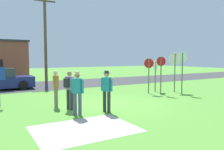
% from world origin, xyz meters
% --- Properties ---
extents(ground_plane, '(80.00, 80.00, 0.00)m').
position_xyz_m(ground_plane, '(0.00, 0.00, 0.00)').
color(ground_plane, '#518E33').
extents(street_asphalt, '(60.00, 6.40, 0.01)m').
position_xyz_m(street_asphalt, '(0.00, 9.24, 0.00)').
color(street_asphalt, '#38383A').
rests_on(street_asphalt, ground).
extents(concrete_path, '(3.20, 2.40, 0.01)m').
position_xyz_m(concrete_path, '(-2.68, -2.87, 0.00)').
color(concrete_path, '#ADAAA3').
rests_on(concrete_path, ground).
extents(utility_pole, '(1.80, 0.24, 7.63)m').
position_xyz_m(utility_pole, '(-0.59, 10.12, 3.99)').
color(utility_pole, brown).
rests_on(utility_pole, ground).
extents(parked_car_on_street, '(4.34, 2.09, 1.51)m').
position_xyz_m(parked_car_on_street, '(-4.28, 8.27, 0.69)').
color(parked_car_on_street, navy).
rests_on(parked_car_on_street, ground).
extents(stop_sign_rear_left, '(0.32, 0.54, 2.60)m').
position_xyz_m(stop_sign_rear_left, '(5.37, 0.44, 1.71)').
color(stop_sign_rear_left, '#51664C').
rests_on(stop_sign_rear_left, ground).
extents(stop_sign_nearest, '(0.47, 0.46, 2.24)m').
position_xyz_m(stop_sign_nearest, '(3.69, 1.65, 1.50)').
color(stop_sign_nearest, '#51664C').
rests_on(stop_sign_nearest, ground).
extents(stop_sign_center_cluster, '(0.82, 0.31, 2.61)m').
position_xyz_m(stop_sign_center_cluster, '(5.61, 1.29, 1.81)').
color(stop_sign_center_cluster, '#51664C').
rests_on(stop_sign_center_cluster, ground).
extents(stop_sign_tallest, '(0.32, 0.54, 2.35)m').
position_xyz_m(stop_sign_tallest, '(4.14, 1.02, 1.56)').
color(stop_sign_tallest, '#51664C').
rests_on(stop_sign_tallest, ground).
extents(stop_sign_far_back, '(0.68, 0.35, 2.07)m').
position_xyz_m(stop_sign_far_back, '(4.58, 2.04, 1.41)').
color(stop_sign_far_back, '#51664C').
rests_on(stop_sign_far_back, ground).
extents(person_in_dark_shirt, '(0.40, 0.47, 1.74)m').
position_xyz_m(person_in_dark_shirt, '(-2.24, -1.15, 0.98)').
color(person_in_dark_shirt, '#4C5670').
rests_on(person_in_dark_shirt, ground).
extents(person_near_signs, '(0.44, 0.53, 1.69)m').
position_xyz_m(person_near_signs, '(-2.17, -0.05, 0.98)').
color(person_near_signs, '#2D2D33').
rests_on(person_near_signs, ground).
extents(person_in_blue, '(0.35, 0.52, 1.74)m').
position_xyz_m(person_in_blue, '(-0.98, -1.27, 0.98)').
color(person_in_blue, '#2D2D33').
rests_on(person_in_blue, ground).
extents(person_in_teal, '(0.27, 0.56, 1.69)m').
position_xyz_m(person_in_teal, '(-2.51, 0.80, 0.95)').
color(person_in_teal, '#7A6B56').
rests_on(person_in_teal, ground).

